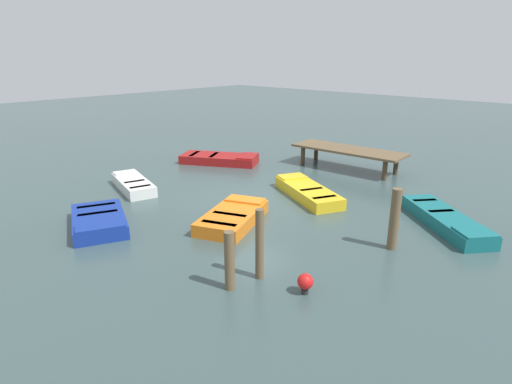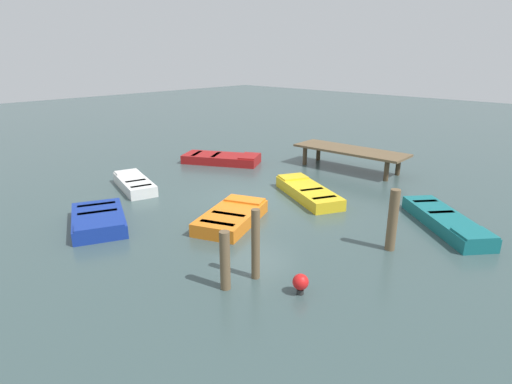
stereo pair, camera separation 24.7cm
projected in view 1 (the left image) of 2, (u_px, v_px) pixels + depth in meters
name	position (u px, v px, depth m)	size (l,w,h in m)	color
ground_plane	(256.00, 201.00, 15.09)	(80.00, 80.00, 0.00)	#384C4C
dock_segment	(348.00, 151.00, 18.98)	(5.16, 1.84, 0.95)	brown
rowboat_yellow	(308.00, 191.00, 15.46)	(3.56, 2.56, 0.46)	gold
rowboat_white	(133.00, 184.00, 16.31)	(2.93, 1.75, 0.46)	silver
rowboat_blue	(99.00, 221.00, 12.77)	(3.02, 2.45, 0.46)	navy
rowboat_orange	(233.00, 217.00, 13.08)	(2.33, 3.10, 0.46)	orange
rowboat_red	(220.00, 159.00, 20.21)	(3.85, 2.98, 0.46)	maroon
rowboat_teal	(446.00, 220.00, 12.84)	(3.48, 3.18, 0.46)	#14666B
mooring_piling_mid_right	(230.00, 261.00, 9.30)	(0.23, 0.23, 1.40)	brown
mooring_piling_center	(394.00, 219.00, 11.20)	(0.26, 0.26, 1.71)	brown
mooring_piling_far_left	(260.00, 244.00, 9.71)	(0.20, 0.20, 1.73)	brown
marker_buoy	(305.00, 282.00, 9.24)	(0.36, 0.36, 0.48)	#262626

